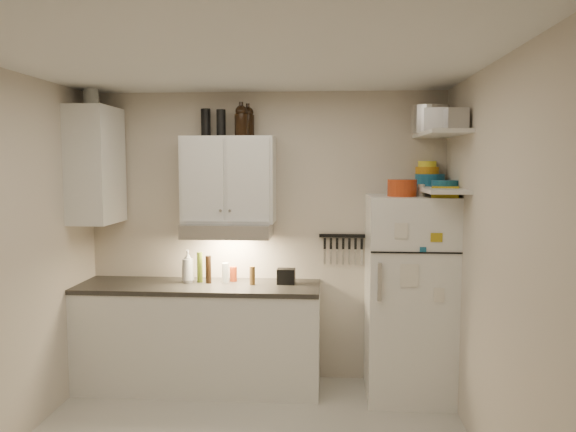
{
  "coord_description": "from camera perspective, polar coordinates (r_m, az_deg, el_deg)",
  "views": [
    {
      "loc": [
        0.57,
        -3.52,
        1.97
      ],
      "look_at": [
        0.25,
        0.9,
        1.55
      ],
      "focal_mm": 35.0,
      "sensor_mm": 36.0,
      "label": 1
    }
  ],
  "objects": [
    {
      "name": "right_wall",
      "position": [
        3.73,
        20.33,
        -5.26
      ],
      "size": [
        0.02,
        3.0,
        2.6
      ],
      "primitive_type": "cube",
      "color": "beige",
      "rests_on": "ground"
    },
    {
      "name": "soap_bottle",
      "position": [
        5.03,
        -10.14,
        -4.86
      ],
      "size": [
        0.15,
        0.15,
        0.32
      ],
      "primitive_type": "imported",
      "rotation": [
        0.0,
        0.0,
        0.26
      ],
      "color": "white",
      "rests_on": "countertop"
    },
    {
      "name": "countertop",
      "position": [
        4.97,
        -9.06,
        -7.09
      ],
      "size": [
        2.1,
        0.62,
        0.04
      ],
      "primitive_type": "cube",
      "color": "#2B2824",
      "rests_on": "base_cabinet"
    },
    {
      "name": "caddy",
      "position": [
        4.91,
        -0.2,
        -6.15
      ],
      "size": [
        0.16,
        0.11,
        0.13
      ],
      "primitive_type": "cube",
      "rotation": [
        0.0,
        0.0,
        -0.01
      ],
      "color": "black",
      "rests_on": "countertop"
    },
    {
      "name": "tin_a",
      "position": [
        4.5,
        14.91,
        9.45
      ],
      "size": [
        0.22,
        0.21,
        0.17
      ],
      "primitive_type": "cube",
      "rotation": [
        0.0,
        0.0,
        -0.35
      ],
      "color": "#AAAAAD",
      "rests_on": "shelf_hi"
    },
    {
      "name": "tin_b",
      "position": [
        4.34,
        16.71,
        9.44
      ],
      "size": [
        0.16,
        0.16,
        0.15
      ],
      "primitive_type": "cube",
      "rotation": [
        0.0,
        0.0,
        0.03
      ],
      "color": "#AAAAAD",
      "rests_on": "shelf_hi"
    },
    {
      "name": "oil_bottle",
      "position": [
        5.03,
        -8.95,
        -5.16
      ],
      "size": [
        0.06,
        0.06,
        0.27
      ],
      "primitive_type": "cylinder",
      "rotation": [
        0.0,
        0.0,
        0.3
      ],
      "color": "#4B5C17",
      "rests_on": "countertop"
    },
    {
      "name": "plates",
      "position": [
        4.71,
        15.69,
        3.18
      ],
      "size": [
        0.24,
        0.24,
        0.06
      ],
      "primitive_type": "cylinder",
      "rotation": [
        0.0,
        0.0,
        0.09
      ],
      "color": "#155577",
      "rests_on": "shelf_lo"
    },
    {
      "name": "base_cabinet",
      "position": [
        5.09,
        -8.98,
        -12.16
      ],
      "size": [
        2.1,
        0.6,
        0.88
      ],
      "primitive_type": "cube",
      "color": "white",
      "rests_on": "floor"
    },
    {
      "name": "upper_cabinet",
      "position": [
        4.94,
        -6.03,
        3.69
      ],
      "size": [
        0.8,
        0.33,
        0.75
      ],
      "primitive_type": "cube",
      "color": "white",
      "rests_on": "back_wall"
    },
    {
      "name": "knife_strip",
      "position": [
        5.05,
        5.58,
        -2.01
      ],
      "size": [
        0.42,
        0.02,
        0.03
      ],
      "primitive_type": "cube",
      "color": "black",
      "rests_on": "back_wall"
    },
    {
      "name": "range_hood",
      "position": [
        4.91,
        -6.11,
        -1.41
      ],
      "size": [
        0.76,
        0.46,
        0.12
      ],
      "primitive_type": "cube",
      "color": "silver",
      "rests_on": "back_wall"
    },
    {
      "name": "thermos_b",
      "position": [
        5.04,
        -8.35,
        9.35
      ],
      "size": [
        0.11,
        0.11,
        0.24
      ],
      "primitive_type": "cylinder",
      "rotation": [
        0.0,
        0.0,
        -0.41
      ],
      "color": "black",
      "rests_on": "upper_cabinet"
    },
    {
      "name": "vinegar_bottle",
      "position": [
        4.98,
        -8.09,
        -5.39
      ],
      "size": [
        0.07,
        0.07,
        0.24
      ],
      "primitive_type": "cylinder",
      "rotation": [
        0.0,
        0.0,
        -0.41
      ],
      "color": "black",
      "rests_on": "countertop"
    },
    {
      "name": "thermos_a",
      "position": [
        4.97,
        -6.81,
        9.36
      ],
      "size": [
        0.08,
        0.08,
        0.23
      ],
      "primitive_type": "cylinder",
      "rotation": [
        0.0,
        0.0,
        -0.0
      ],
      "color": "black",
      "rests_on": "upper_cabinet"
    },
    {
      "name": "ceiling",
      "position": [
        3.63,
        -5.15,
        15.56
      ],
      "size": [
        3.2,
        3.0,
        0.02
      ],
      "primitive_type": "cube",
      "color": "silver",
      "rests_on": "ground"
    },
    {
      "name": "dutch_oven",
      "position": [
        4.65,
        11.52,
        2.82
      ],
      "size": [
        0.24,
        0.24,
        0.14
      ],
      "primitive_type": "cylinder",
      "rotation": [
        0.0,
        0.0,
        -0.03
      ],
      "color": "#A63513",
      "rests_on": "fridge"
    },
    {
      "name": "bowl_orange",
      "position": [
        5.02,
        13.95,
        4.52
      ],
      "size": [
        0.2,
        0.2,
        0.06
      ],
      "primitive_type": "cylinder",
      "color": "orange",
      "rests_on": "bowl_teal"
    },
    {
      "name": "shelf_lo",
      "position": [
        4.64,
        15.09,
        2.63
      ],
      "size": [
        0.3,
        0.95,
        0.03
      ],
      "primitive_type": "cube",
      "color": "white",
      "rests_on": "right_wall"
    },
    {
      "name": "spice_jar",
      "position": [
        4.69,
        13.37,
        2.56
      ],
      "size": [
        0.07,
        0.07,
        0.1
      ],
      "primitive_type": "cylinder",
      "rotation": [
        0.0,
        0.0,
        0.13
      ],
      "color": "silver",
      "rests_on": "fridge"
    },
    {
      "name": "pepper_mill",
      "position": [
        4.89,
        -3.65,
        -6.06
      ],
      "size": [
        0.06,
        0.06,
        0.16
      ],
      "primitive_type": "cylinder",
      "rotation": [
        0.0,
        0.0,
        0.21
      ],
      "color": "brown",
      "rests_on": "countertop"
    },
    {
      "name": "book_stack",
      "position": [
        4.62,
        15.69,
        2.4
      ],
      "size": [
        0.26,
        0.3,
        0.09
      ],
      "primitive_type": "cube",
      "rotation": [
        0.0,
        0.0,
        -0.22
      ],
      "color": "#B29716",
      "rests_on": "fridge"
    },
    {
      "name": "red_jar",
      "position": [
        5.04,
        -5.57,
        -5.87
      ],
      "size": [
        0.08,
        0.08,
        0.13
      ],
      "primitive_type": "cylinder",
      "rotation": [
        0.0,
        0.0,
        0.35
      ],
      "color": "#A63513",
      "rests_on": "countertop"
    },
    {
      "name": "fridge",
      "position": [
        4.86,
        12.18,
        -8.03
      ],
      "size": [
        0.7,
        0.68,
        1.7
      ],
      "primitive_type": "cube",
      "color": "white",
      "rests_on": "floor"
    },
    {
      "name": "shelf_hi",
      "position": [
        4.64,
        15.22,
        8.06
      ],
      "size": [
        0.3,
        0.95,
        0.03
      ],
      "primitive_type": "cube",
      "color": "white",
      "rests_on": "right_wall"
    },
    {
      "name": "stock_pot",
      "position": [
        4.88,
        14.2,
        9.46
      ],
      "size": [
        0.34,
        0.34,
        0.23
      ],
      "primitive_type": "cylinder",
      "rotation": [
        0.0,
        0.0,
        -0.08
      ],
      "color": "silver",
      "rests_on": "shelf_hi"
    },
    {
      "name": "side_jar",
      "position": [
        5.19,
        -19.37,
        11.34
      ],
      "size": [
        0.14,
        0.14,
        0.17
      ],
      "primitive_type": "cylinder",
      "rotation": [
        0.0,
        0.0,
        -0.09
      ],
      "color": "silver",
      "rests_on": "side_cabinet"
    },
    {
      "name": "side_cabinet",
      "position": [
        5.13,
        -18.94,
        4.89
      ],
      "size": [
        0.33,
        0.55,
        1.0
      ],
      "primitive_type": "cube",
      "color": "white",
      "rests_on": "left_wall"
    },
    {
      "name": "clear_bottle",
      "position": [
        4.98,
        -6.38,
        -5.77
      ],
      "size": [
        0.07,
        0.07,
        0.18
      ],
      "primitive_type": "cylinder",
      "rotation": [
        0.0,
        0.0,
        -0.19
      ],
      "color": "silver",
      "rests_on": "countertop"
    },
    {
      "name": "bowl_teal",
      "position": [
        4.96,
        14.21,
        3.57
      ],
      "size": [
        0.25,
        0.25,
        0.1
      ],
      "primitive_type": "cylinder",
      "color": "#155577",
      "rests_on": "shelf_lo"
    },
    {
      "name": "growler_a",
      "position": [
        4.91,
        -4.77,
        9.66
      ],
      "size": [
        0.15,
        0.15,
        0.27
      ],
      "primitive_type": null,
      "rotation": [
        0.0,
        0.0,
        -0.39
      ],
      "color": "black",
      "rests_on": "upper_cabinet"
    },
    {
      "name": "growler_b",
      "position": [
        4.98,
        -4.1,
        9.57
      ],
      "size": [
        0.15,
        0.15,
        0.27
      ],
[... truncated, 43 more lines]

